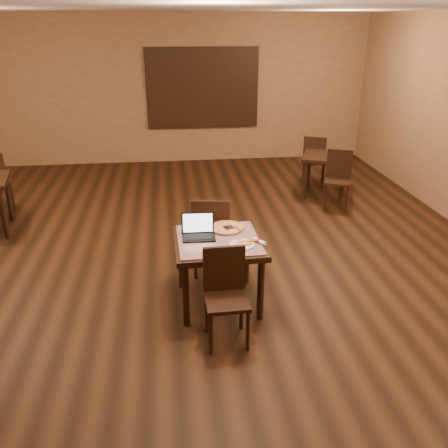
{
  "coord_description": "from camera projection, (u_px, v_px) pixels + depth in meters",
  "views": [
    {
      "loc": [
        -0.3,
        -5.23,
        2.86
      ],
      "look_at": [
        0.27,
        -0.6,
        0.85
      ],
      "focal_mm": 38.0,
      "sensor_mm": 36.0,
      "label": 1
    }
  ],
  "objects": [
    {
      "name": "other_table_a",
      "position": [
        326.0,
        162.0,
        8.19
      ],
      "size": [
        1.01,
        1.01,
        0.72
      ],
      "rotation": [
        0.0,
        0.0,
        -0.39
      ],
      "color": "black",
      "rests_on": "ground"
    },
    {
      "name": "other_table_a_chair_far",
      "position": [
        314.0,
        158.0,
        8.72
      ],
      "size": [
        0.53,
        0.53,
        0.94
      ],
      "rotation": [
        0.0,
        0.0,
        2.76
      ],
      "color": "black",
      "rests_on": "ground"
    },
    {
      "name": "mural",
      "position": [
        203.0,
        88.0,
        9.89
      ],
      "size": [
        2.34,
        0.05,
        1.64
      ],
      "color": "#234F82",
      "rests_on": "wall_back"
    },
    {
      "name": "tiled_table",
      "position": [
        218.0,
        248.0,
        4.97
      ],
      "size": [
        0.94,
        0.94,
        0.76
      ],
      "rotation": [
        0.0,
        0.0,
        0.02
      ],
      "color": "black",
      "rests_on": "ground"
    },
    {
      "name": "chair_main_near",
      "position": [
        225.0,
        290.0,
        4.46
      ],
      "size": [
        0.41,
        0.41,
        0.93
      ],
      "rotation": [
        0.0,
        0.0,
        0.02
      ],
      "color": "black",
      "rests_on": "ground"
    },
    {
      "name": "wall_back",
      "position": [
        179.0,
        91.0,
        9.89
      ],
      "size": [
        8.0,
        0.02,
        3.0
      ],
      "primitive_type": "cube",
      "color": "#92684A",
      "rests_on": "ground"
    },
    {
      "name": "pizza_whole",
      "position": [
        227.0,
        228.0,
        5.16
      ],
      "size": [
        0.37,
        0.37,
        0.03
      ],
      "color": "beige",
      "rests_on": "pizza_pan"
    },
    {
      "name": "napkin_roll",
      "position": [
        259.0,
        241.0,
        4.84
      ],
      "size": [
        0.14,
        0.17,
        0.04
      ],
      "rotation": [
        0.0,
        0.0,
        0.63
      ],
      "color": "white",
      "rests_on": "tiled_table"
    },
    {
      "name": "ceiling",
      "position": [
        190.0,
        5.0,
        4.74
      ],
      "size": [
        8.0,
        10.0,
        0.02
      ],
      "primitive_type": "cube",
      "rotation": [
        3.14,
        0.0,
        0.0
      ],
      "color": "silver",
      "rests_on": "wall_back"
    },
    {
      "name": "other_table_a_chair_near",
      "position": [
        338.0,
        176.0,
        7.72
      ],
      "size": [
        0.53,
        0.53,
        0.94
      ],
      "rotation": [
        0.0,
        0.0,
        -0.39
      ],
      "color": "black",
      "rests_on": "ground"
    },
    {
      "name": "chair_main_far",
      "position": [
        211.0,
        232.0,
        5.57
      ],
      "size": [
        0.5,
        0.5,
        1.0
      ],
      "rotation": [
        0.0,
        0.0,
        2.97
      ],
      "color": "black",
      "rests_on": "ground"
    },
    {
      "name": "plate",
      "position": [
        242.0,
        245.0,
        4.79
      ],
      "size": [
        0.26,
        0.26,
        0.01
      ],
      "primitive_type": "cylinder",
      "color": "white",
      "rests_on": "tiled_table"
    },
    {
      "name": "laptop",
      "position": [
        198.0,
        231.0,
        4.98
      ],
      "size": [
        0.35,
        0.27,
        0.23
      ],
      "rotation": [
        0.0,
        0.0,
        -0.02
      ],
      "color": "black",
      "rests_on": "tiled_table"
    },
    {
      "name": "spatula",
      "position": [
        229.0,
        228.0,
        5.14
      ],
      "size": [
        0.17,
        0.28,
        0.01
      ],
      "primitive_type": "cube",
      "rotation": [
        0.0,
        0.0,
        0.26
      ],
      "color": "silver",
      "rests_on": "pizza_whole"
    },
    {
      "name": "ground",
      "position": [
        197.0,
        268.0,
        5.93
      ],
      "size": [
        10.0,
        10.0,
        0.0
      ],
      "primitive_type": "plane",
      "color": "black",
      "rests_on": "ground"
    },
    {
      "name": "pizza_pan",
      "position": [
        227.0,
        229.0,
        5.16
      ],
      "size": [
        0.34,
        0.34,
        0.01
      ],
      "primitive_type": "cylinder",
      "color": "silver",
      "rests_on": "tiled_table"
    },
    {
      "name": "pizza_slice",
      "position": [
        242.0,
        243.0,
        4.78
      ],
      "size": [
        0.24,
        0.24,
        0.02
      ],
      "primitive_type": null,
      "rotation": [
        0.0,
        0.0,
        0.18
      ],
      "color": "beige",
      "rests_on": "plate"
    }
  ]
}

